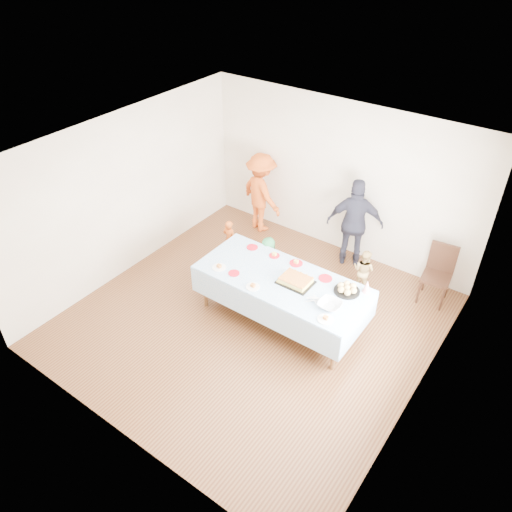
{
  "coord_description": "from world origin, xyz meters",
  "views": [
    {
      "loc": [
        3.3,
        -4.49,
        5.21
      ],
      "look_at": [
        -0.15,
        0.3,
        0.96
      ],
      "focal_mm": 35.0,
      "sensor_mm": 36.0,
      "label": 1
    }
  ],
  "objects_px": {
    "birthday_cake": "(296,281)",
    "adult_left": "(261,193)",
    "party_table": "(282,281)",
    "dining_chair": "(439,270)"
  },
  "relations": [
    {
      "from": "dining_chair",
      "to": "party_table",
      "type": "bearing_deg",
      "value": -138.6
    },
    {
      "from": "dining_chair",
      "to": "adult_left",
      "type": "height_order",
      "value": "adult_left"
    },
    {
      "from": "birthday_cake",
      "to": "dining_chair",
      "type": "bearing_deg",
      "value": 50.83
    },
    {
      "from": "party_table",
      "to": "birthday_cake",
      "type": "bearing_deg",
      "value": 8.03
    },
    {
      "from": "party_table",
      "to": "birthday_cake",
      "type": "relative_size",
      "value": 5.16
    },
    {
      "from": "birthday_cake",
      "to": "adult_left",
      "type": "distance_m",
      "value": 2.72
    },
    {
      "from": "party_table",
      "to": "birthday_cake",
      "type": "height_order",
      "value": "birthday_cake"
    },
    {
      "from": "dining_chair",
      "to": "birthday_cake",
      "type": "bearing_deg",
      "value": -135.25
    },
    {
      "from": "party_table",
      "to": "dining_chair",
      "type": "bearing_deg",
      "value": 47.48
    },
    {
      "from": "birthday_cake",
      "to": "dining_chair",
      "type": "height_order",
      "value": "dining_chair"
    }
  ]
}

